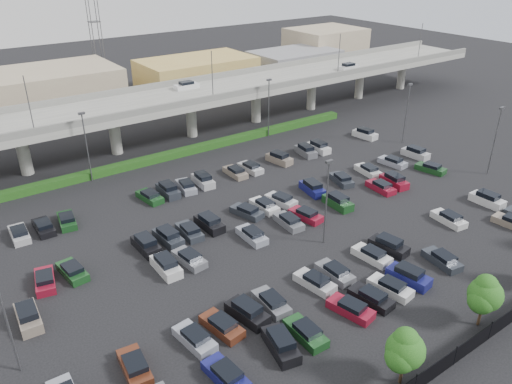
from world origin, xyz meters
The scene contains 9 objects.
ground centered at (0.00, 0.00, 0.00)m, with size 280.00×280.00×0.00m, color black.
overpass centered at (-0.22, 32.01, 6.97)m, with size 150.00×13.00×15.80m.
hedge centered at (0.00, 25.00, 0.55)m, with size 66.00×1.60×1.10m, color #174213.
fence centered at (-0.05, -28.00, 0.90)m, with size 70.00×0.10×2.00m.
tree_row centered at (0.70, -26.53, 3.52)m, with size 65.07×3.66×5.94m.
parked_cars centered at (-2.42, -3.53, 0.62)m, with size 62.89×36.67×1.67m.
light_poles centered at (-4.13, 2.00, 6.24)m, with size 66.90×48.38×10.30m.
distant_buildings centered at (12.38, 61.81, 3.74)m, with size 138.00×24.00×9.00m.
comm_tower centered at (4.00, 74.00, 15.61)m, with size 2.40×2.40×30.00m.
Camera 1 is at (-34.70, -43.17, 30.98)m, focal length 35.00 mm.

